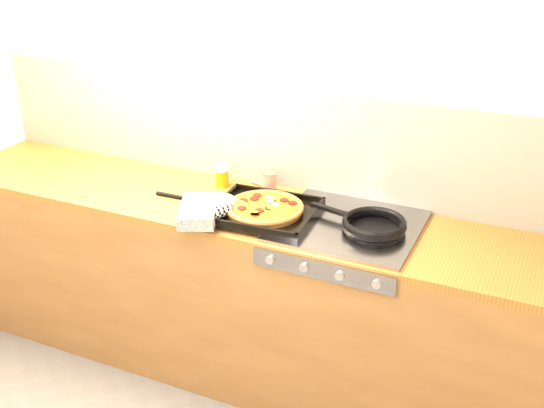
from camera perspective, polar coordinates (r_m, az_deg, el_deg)
The scene contains 9 objects.
room_shell at distance 3.24m, azimuth 0.66°, elevation 5.63°, with size 3.20×3.20×3.20m.
counter_run at distance 3.31m, azimuth -1.44°, elevation -7.41°, with size 3.20×0.62×0.90m.
stovetop at distance 2.94m, azimuth 6.38°, elevation -1.85°, with size 0.60×0.56×0.02m, color gray.
pizza_on_tray at distance 2.98m, azimuth -2.11°, elevation -0.42°, with size 0.59×0.53×0.07m.
frying_pan at distance 2.88m, azimuth 8.44°, elevation -1.76°, with size 0.47×0.32×0.04m.
tomato_can at distance 3.23m, azimuth -0.28°, elevation 1.78°, with size 0.08×0.08×0.10m.
juice_glass at distance 3.31m, azimuth -4.21°, elevation 2.41°, with size 0.08×0.08×0.11m.
wooden_spoon at distance 3.24m, azimuth 0.65°, elevation 1.08°, with size 0.30×0.11×0.02m.
black_spatula at distance 3.20m, azimuth -7.35°, elevation 0.45°, with size 0.28×0.09×0.02m.
Camera 1 is at (1.23, -1.40, 2.23)m, focal length 45.00 mm.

